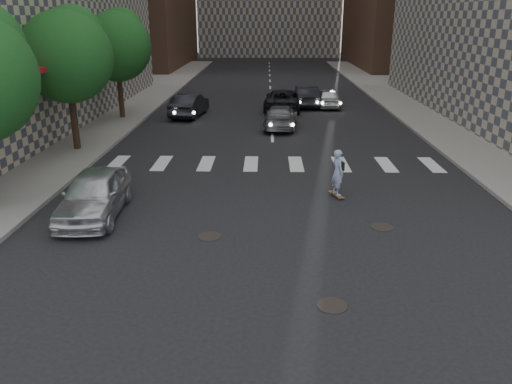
% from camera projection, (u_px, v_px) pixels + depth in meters
% --- Properties ---
extents(ground, '(160.00, 160.00, 0.00)m').
position_uv_depth(ground, '(277.00, 256.00, 13.72)').
color(ground, black).
rests_on(ground, ground).
extents(sidewalk_left, '(13.00, 80.00, 0.15)m').
position_uv_depth(sidewalk_left, '(52.00, 115.00, 32.83)').
color(sidewalk_left, gray).
rests_on(sidewalk_left, ground).
extents(sidewalk_right, '(13.00, 80.00, 0.15)m').
position_uv_depth(sidewalk_right, '(495.00, 116.00, 32.25)').
color(sidewalk_right, gray).
rests_on(sidewalk_right, ground).
extents(tree_b, '(4.20, 4.20, 6.60)m').
position_uv_depth(tree_b, '(68.00, 52.00, 22.85)').
color(tree_b, '#382619').
rests_on(tree_b, sidewalk_left).
extents(tree_c, '(4.20, 4.20, 6.60)m').
position_uv_depth(tree_c, '(117.00, 43.00, 30.39)').
color(tree_c, '#382619').
rests_on(tree_c, sidewalk_left).
extents(manhole_a, '(0.70, 0.70, 0.02)m').
position_uv_depth(manhole_a, '(332.00, 306.00, 11.33)').
color(manhole_a, black).
rests_on(manhole_a, ground).
extents(manhole_b, '(0.70, 0.70, 0.02)m').
position_uv_depth(manhole_b, '(210.00, 236.00, 14.88)').
color(manhole_b, black).
rests_on(manhole_b, ground).
extents(manhole_c, '(0.70, 0.70, 0.02)m').
position_uv_depth(manhole_c, '(382.00, 227.00, 15.53)').
color(manhole_c, black).
rests_on(manhole_c, ground).
extents(skateboarder, '(0.59, 0.91, 1.77)m').
position_uv_depth(skateboarder, '(338.00, 172.00, 17.87)').
color(skateboarder, brown).
rests_on(skateboarder, ground).
extents(silver_sedan, '(1.99, 4.48, 1.50)m').
position_uv_depth(silver_sedan, '(94.00, 194.00, 16.22)').
color(silver_sedan, silver).
rests_on(silver_sedan, ground).
extents(traffic_car_a, '(2.13, 4.68, 1.49)m').
position_uv_depth(traffic_car_a, '(189.00, 105.00, 32.42)').
color(traffic_car_a, black).
rests_on(traffic_car_a, ground).
extents(traffic_car_b, '(2.26, 4.67, 1.31)m').
position_uv_depth(traffic_car_b, '(281.00, 117.00, 29.07)').
color(traffic_car_b, slate).
rests_on(traffic_car_b, ground).
extents(traffic_car_c, '(2.70, 5.33, 1.44)m').
position_uv_depth(traffic_car_c, '(283.00, 100.00, 34.57)').
color(traffic_car_c, black).
rests_on(traffic_car_c, ground).
extents(traffic_car_d, '(1.62, 4.00, 1.36)m').
position_uv_depth(traffic_car_d, '(328.00, 98.00, 35.70)').
color(traffic_car_d, silver).
rests_on(traffic_car_d, ground).
extents(traffic_car_e, '(1.68, 4.53, 1.48)m').
position_uv_depth(traffic_car_e, '(306.00, 96.00, 36.03)').
color(traffic_car_e, black).
rests_on(traffic_car_e, ground).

